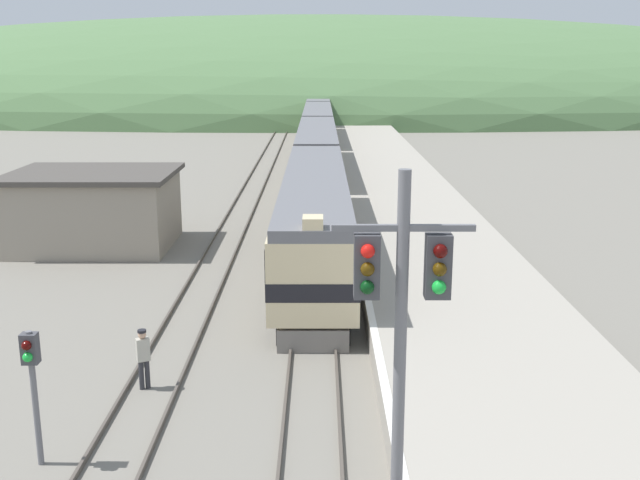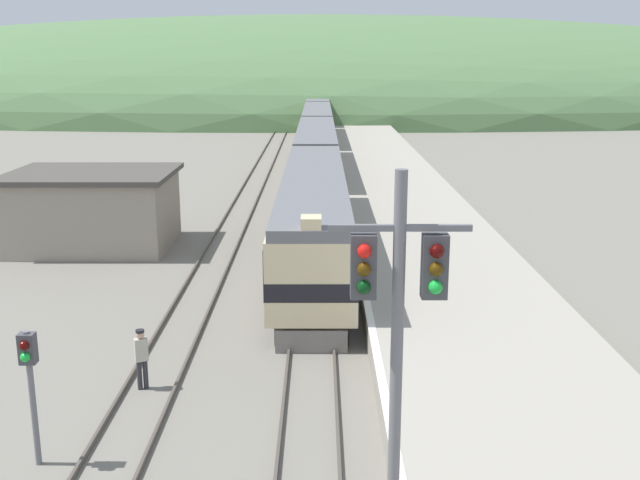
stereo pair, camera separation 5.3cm
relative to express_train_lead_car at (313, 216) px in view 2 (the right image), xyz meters
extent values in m
cube|color=#4C443D|center=(-0.72, 42.31, -2.11)|extent=(0.08, 180.00, 0.16)
cube|color=#4C443D|center=(0.72, 42.31, -2.11)|extent=(0.08, 180.00, 0.16)
cube|color=#4C443D|center=(-5.25, 42.31, -2.11)|extent=(0.08, 180.00, 0.16)
cube|color=#4C443D|center=(-3.82, 42.31, -2.11)|extent=(0.08, 180.00, 0.16)
cube|color=#9E9689|center=(5.32, 22.31, -1.74)|extent=(7.06, 140.00, 0.89)
cube|color=silver|center=(1.91, 22.31, -1.29)|extent=(0.24, 140.00, 0.01)
ellipsoid|color=#517547|center=(0.00, 110.99, -2.19)|extent=(236.07, 106.23, 32.54)
cube|color=gray|center=(-10.82, 2.99, -0.44)|extent=(7.39, 5.81, 3.49)
cube|color=#47423D|center=(-10.82, 2.99, 1.43)|extent=(7.89, 6.31, 0.24)
cube|color=black|center=(0.00, 0.24, -1.76)|extent=(2.42, 20.62, 0.85)
cube|color=beige|center=(0.00, 0.24, 0.04)|extent=(2.95, 21.93, 2.75)
cube|color=black|center=(0.00, 0.24, -0.18)|extent=(2.98, 21.95, 0.60)
cube|color=black|center=(0.00, 0.24, 0.64)|extent=(2.97, 20.62, 0.82)
cube|color=slate|center=(0.00, 0.24, 1.61)|extent=(2.77, 21.93, 0.40)
cube|color=black|center=(0.00, -9.60, 0.64)|extent=(2.99, 2.20, 1.10)
cube|color=beige|center=(0.00, -10.28, 1.99)|extent=(0.64, 0.80, 0.36)
cube|color=slate|center=(0.00, -10.53, -1.80)|extent=(2.30, 0.40, 0.77)
cube|color=black|center=(0.00, 22.37, -1.76)|extent=(2.42, 19.31, 0.85)
cube|color=beige|center=(0.00, 22.37, 0.04)|extent=(2.95, 20.54, 2.75)
cube|color=black|center=(0.00, 22.37, -0.18)|extent=(2.98, 20.56, 0.60)
cube|color=black|center=(0.00, 22.37, 0.64)|extent=(2.97, 19.31, 0.82)
cube|color=slate|center=(0.00, 22.37, 1.61)|extent=(2.77, 20.54, 0.40)
cube|color=black|center=(0.00, 43.82, -1.76)|extent=(2.42, 19.31, 0.85)
cube|color=beige|center=(0.00, 43.82, 0.04)|extent=(2.95, 20.54, 2.75)
cube|color=black|center=(0.00, 43.82, -0.18)|extent=(2.98, 20.56, 0.60)
cube|color=black|center=(0.00, 43.82, 0.64)|extent=(2.97, 19.31, 0.82)
cube|color=slate|center=(0.00, 43.82, 1.61)|extent=(2.77, 20.54, 0.40)
cube|color=black|center=(0.00, 65.26, -1.76)|extent=(2.42, 19.31, 0.85)
cube|color=beige|center=(0.00, 65.26, 0.04)|extent=(2.95, 20.54, 2.75)
cube|color=black|center=(0.00, 65.26, -0.18)|extent=(2.98, 20.56, 0.60)
cube|color=black|center=(0.00, 65.26, 0.64)|extent=(2.97, 19.31, 0.82)
cube|color=slate|center=(0.00, 65.26, 1.61)|extent=(2.77, 20.54, 0.40)
cube|color=black|center=(0.00, 86.71, -1.76)|extent=(2.42, 19.31, 0.85)
cube|color=beige|center=(0.00, 86.71, 0.04)|extent=(2.95, 20.54, 2.75)
cube|color=black|center=(0.00, 86.71, -0.18)|extent=(2.98, 20.56, 0.60)
cube|color=black|center=(0.00, 86.71, 0.64)|extent=(2.97, 19.31, 0.82)
cube|color=slate|center=(0.00, 86.71, 1.61)|extent=(2.77, 20.54, 0.40)
cylinder|color=slate|center=(1.49, -21.77, 1.59)|extent=(0.20, 0.20, 7.55)
cube|color=slate|center=(1.49, -21.77, 4.47)|extent=(2.20, 0.10, 0.10)
cube|color=#424247|center=(0.94, -21.77, 3.86)|extent=(0.40, 0.28, 1.02)
sphere|color=red|center=(0.94, -21.94, 4.14)|extent=(0.22, 0.22, 0.22)
sphere|color=#412C05|center=(0.94, -21.94, 3.86)|extent=(0.22, 0.22, 0.22)
sphere|color=black|center=(0.94, -21.94, 3.57)|extent=(0.22, 0.22, 0.22)
cube|color=#424247|center=(2.04, -21.77, 3.86)|extent=(0.40, 0.28, 1.02)
sphere|color=#3C0504|center=(2.04, -21.94, 4.14)|extent=(0.22, 0.22, 0.22)
sphere|color=#412C05|center=(2.04, -21.94, 3.86)|extent=(0.22, 0.22, 0.22)
sphere|color=green|center=(2.04, -21.94, 3.57)|extent=(0.22, 0.22, 0.22)
cylinder|color=slate|center=(-6.25, -17.30, -0.55)|extent=(0.14, 0.14, 3.27)
cube|color=#424247|center=(-6.25, -17.30, 0.68)|extent=(0.36, 0.28, 0.71)
sphere|color=#3C0504|center=(-6.25, -17.47, 0.82)|extent=(0.22, 0.22, 0.22)
sphere|color=green|center=(-6.25, -17.47, 0.54)|extent=(0.22, 0.22, 0.22)
cylinder|color=#2D2D33|center=(-4.83, -13.31, -1.76)|extent=(0.14, 0.14, 0.86)
cylinder|color=#2D2D33|center=(-4.67, -13.24, -1.76)|extent=(0.14, 0.14, 0.86)
cube|color=#B2AD9E|center=(-4.75, -13.27, -1.00)|extent=(0.42, 0.35, 0.66)
sphere|color=tan|center=(-4.75, -13.27, -0.55)|extent=(0.23, 0.23, 0.23)
cylinder|color=black|center=(-4.75, -13.27, -0.45)|extent=(0.24, 0.24, 0.07)
camera|label=1|loc=(0.22, -32.87, 7.03)|focal=42.00mm
camera|label=2|loc=(0.27, -32.87, 7.03)|focal=42.00mm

